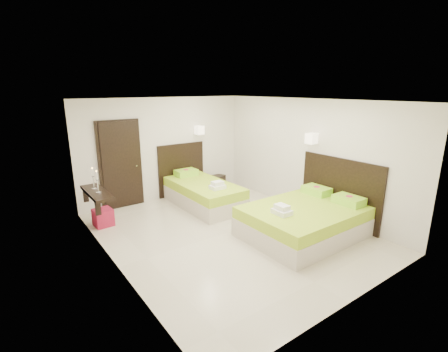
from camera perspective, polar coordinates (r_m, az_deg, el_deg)
floor at (r=6.65m, az=0.83°, el=-9.87°), size 5.50×5.50×0.00m
bed_single at (r=8.08m, az=-3.95°, el=-2.74°), size 1.34×2.24×1.85m
bed_double at (r=6.66m, az=14.27°, el=-7.21°), size 2.26×1.93×1.87m
nightstand at (r=9.40m, az=-1.30°, el=-1.03°), size 0.54×0.51×0.37m
ottoman at (r=7.35m, az=-20.48°, el=-6.83°), size 0.39×0.39×0.36m
door at (r=8.09m, az=-17.71°, el=1.86°), size 1.02×0.15×2.14m
console_shelf at (r=6.90m, az=-21.55°, el=-2.78°), size 0.35×1.20×0.78m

